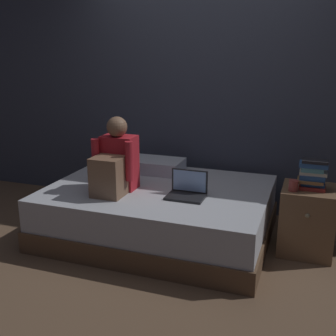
{
  "coord_description": "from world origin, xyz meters",
  "views": [
    {
      "loc": [
        1.08,
        -3.06,
        1.69
      ],
      "look_at": [
        -0.04,
        0.1,
        0.72
      ],
      "focal_mm": 44.43,
      "sensor_mm": 36.0,
      "label": 1
    }
  ],
  "objects": [
    {
      "name": "mug",
      "position": [
        0.97,
        0.29,
        0.62
      ],
      "size": [
        0.08,
        0.08,
        0.09
      ],
      "primitive_type": "cylinder",
      "color": "#933833",
      "rests_on": "nightstand"
    },
    {
      "name": "bed",
      "position": [
        -0.2,
        0.3,
        0.23
      ],
      "size": [
        2.0,
        1.5,
        0.47
      ],
      "color": "brown",
      "rests_on": "ground_plane"
    },
    {
      "name": "pillow",
      "position": [
        -0.41,
        0.75,
        0.54
      ],
      "size": [
        0.56,
        0.36,
        0.13
      ],
      "primitive_type": "cube",
      "color": "silver",
      "rests_on": "bed"
    },
    {
      "name": "ground_plane",
      "position": [
        0.0,
        0.0,
        0.0
      ],
      "size": [
        8.0,
        8.0,
        0.0
      ],
      "primitive_type": "plane",
      "color": "brown"
    },
    {
      "name": "laptop",
      "position": [
        0.12,
        0.14,
        0.53
      ],
      "size": [
        0.32,
        0.23,
        0.22
      ],
      "color": "black",
      "rests_on": "bed"
    },
    {
      "name": "wall_back",
      "position": [
        0.0,
        1.2,
        1.35
      ],
      "size": [
        5.6,
        0.1,
        2.7
      ],
      "primitive_type": "cube",
      "color": "#383D4C",
      "rests_on": "ground_plane"
    },
    {
      "name": "nightstand",
      "position": [
        1.1,
        0.41,
        0.29
      ],
      "size": [
        0.44,
        0.46,
        0.57
      ],
      "color": "brown",
      "rests_on": "ground_plane"
    },
    {
      "name": "person_sitting",
      "position": [
        -0.52,
        0.07,
        0.72
      ],
      "size": [
        0.39,
        0.44,
        0.66
      ],
      "color": "#B21E28",
      "rests_on": "bed"
    },
    {
      "name": "book_stack",
      "position": [
        1.11,
        0.4,
        0.7
      ],
      "size": [
        0.23,
        0.17,
        0.25
      ],
      "color": "#9E2D28",
      "rests_on": "nightstand"
    }
  ]
}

